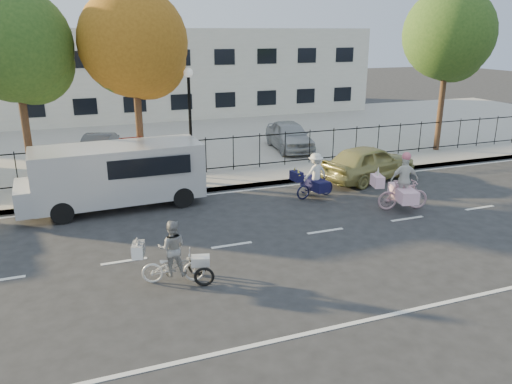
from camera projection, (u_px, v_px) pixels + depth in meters
name	position (u px, v px, depth m)	size (l,w,h in m)	color
ground	(232.00, 245.00, 14.23)	(120.00, 120.00, 0.00)	#333334
road_markings	(232.00, 245.00, 14.22)	(60.00, 9.52, 0.01)	silver
curb	(191.00, 192.00, 18.70)	(60.00, 0.10, 0.15)	#A8A399
sidewalk	(184.00, 184.00, 19.64)	(60.00, 2.20, 0.15)	#A8A399
parking_lot	(149.00, 140.00, 27.57)	(60.00, 15.60, 0.15)	#A8A399
iron_fence	(177.00, 157.00, 20.37)	(58.00, 0.06, 1.50)	black
building	(124.00, 72.00, 35.58)	(34.00, 10.00, 6.00)	silver
lamppost	(189.00, 104.00, 19.50)	(0.36, 0.36, 4.33)	black
street_sign	(132.00, 151.00, 19.23)	(0.85, 0.06, 1.80)	black
zebra_trike	(173.00, 259.00, 11.98)	(1.85, 1.06, 1.58)	silver
unicorn_bike	(403.00, 189.00, 16.86)	(2.04, 1.46, 2.01)	#D19FAC
bull_bike	(315.00, 180.00, 18.13)	(1.83, 1.27, 1.66)	black
white_van	(115.00, 174.00, 16.97)	(6.17, 2.31, 2.16)	silver
gold_sedan	(369.00, 163.00, 20.26)	(1.72, 4.28, 1.46)	tan
lot_car_c	(98.00, 148.00, 22.76)	(1.25, 3.58, 1.18)	#4C4F54
lot_car_d	(289.00, 135.00, 24.90)	(1.66, 4.13, 1.41)	#A5A8AC
tree_west	(19.00, 51.00, 17.65)	(4.02, 4.02, 7.38)	#442D1D
tree_mid	(137.00, 48.00, 18.75)	(4.07, 4.07, 7.46)	#442D1D
tree_east	(450.00, 39.00, 23.52)	(4.27, 4.27, 7.83)	#442D1D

